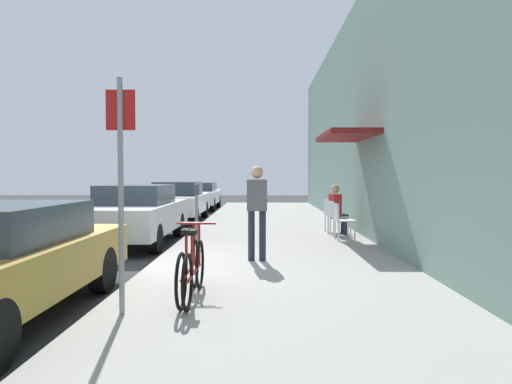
{
  "coord_description": "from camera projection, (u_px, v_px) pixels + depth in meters",
  "views": [
    {
      "loc": [
        1.95,
        -7.82,
        1.66
      ],
      "look_at": [
        1.76,
        6.41,
        1.14
      ],
      "focal_mm": 32.52,
      "sensor_mm": 36.0,
      "label": 1
    }
  ],
  "objects": [
    {
      "name": "pedestrian_standing",
      "position": [
        257.0,
        205.0,
        8.28
      ],
      "size": [
        0.36,
        0.22,
        1.7
      ],
      "color": "#232838",
      "rests_on": "sidewalk_slab"
    },
    {
      "name": "parked_car_2",
      "position": [
        178.0,
        201.0,
        16.76
      ],
      "size": [
        1.8,
        4.4,
        1.41
      ],
      "color": "silver",
      "rests_on": "ground_plane"
    },
    {
      "name": "cafe_chair_1",
      "position": [
        335.0,
        215.0,
        11.91
      ],
      "size": [
        0.53,
        0.53,
        0.87
      ],
      "color": "silver",
      "rests_on": "sidewalk_slab"
    },
    {
      "name": "bicycle_0",
      "position": [
        188.0,
        269.0,
        5.81
      ],
      "size": [
        0.46,
        1.71,
        0.9
      ],
      "color": "black",
      "rests_on": "sidewalk_slab"
    },
    {
      "name": "building_facade",
      "position": [
        390.0,
        101.0,
        9.73
      ],
      "size": [
        1.4,
        32.0,
        6.43
      ],
      "color": "gray",
      "rests_on": "ground_plane"
    },
    {
      "name": "seated_patron_1",
      "position": [
        337.0,
        208.0,
        11.92
      ],
      "size": [
        0.49,
        0.44,
        1.29
      ],
      "color": "#232838",
      "rests_on": "sidewalk_slab"
    },
    {
      "name": "sidewalk_slab",
      "position": [
        276.0,
        250.0,
        9.87
      ],
      "size": [
        4.5,
        32.0,
        0.12
      ],
      "primitive_type": "cube",
      "color": "#9E9B93",
      "rests_on": "ground_plane"
    },
    {
      "name": "street_sign",
      "position": [
        121.0,
        177.0,
        5.07
      ],
      "size": [
        0.32,
        0.06,
        2.6
      ],
      "color": "gray",
      "rests_on": "sidewalk_slab"
    },
    {
      "name": "cafe_chair_0",
      "position": [
        341.0,
        219.0,
        10.93
      ],
      "size": [
        0.47,
        0.47,
        0.87
      ],
      "color": "silver",
      "rests_on": "sidewalk_slab"
    },
    {
      "name": "parked_car_1",
      "position": [
        135.0,
        213.0,
        11.13
      ],
      "size": [
        1.8,
        4.4,
        1.42
      ],
      "color": "#B7B7BC",
      "rests_on": "ground_plane"
    },
    {
      "name": "cafe_chair_2",
      "position": [
        332.0,
        213.0,
        12.51
      ],
      "size": [
        0.53,
        0.53,
        0.87
      ],
      "color": "silver",
      "rests_on": "sidewalk_slab"
    },
    {
      "name": "ground_plane",
      "position": [
        148.0,
        272.0,
        7.9
      ],
      "size": [
        60.0,
        60.0,
        0.0
      ],
      "primitive_type": "plane",
      "color": "#2D2D30"
    },
    {
      "name": "parking_meter",
      "position": [
        196.0,
        209.0,
        10.55
      ],
      "size": [
        0.12,
        0.1,
        1.32
      ],
      "color": "slate",
      "rests_on": "sidewalk_slab"
    },
    {
      "name": "bicycle_1",
      "position": [
        194.0,
        270.0,
        5.75
      ],
      "size": [
        0.46,
        1.71,
        0.9
      ],
      "color": "black",
      "rests_on": "sidewalk_slab"
    },
    {
      "name": "parked_car_3",
      "position": [
        199.0,
        195.0,
        22.36
      ],
      "size": [
        1.8,
        4.4,
        1.3
      ],
      "color": "silver",
      "rests_on": "ground_plane"
    }
  ]
}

